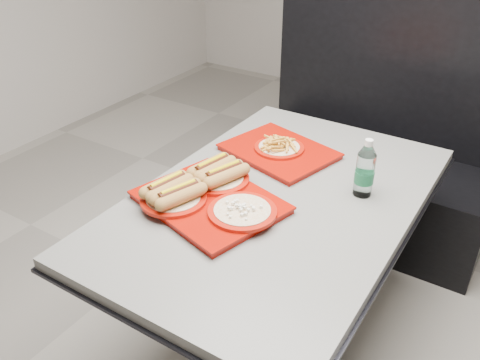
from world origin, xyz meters
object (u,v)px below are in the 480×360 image
Objects in this scene: tray_near at (207,194)px; water_bottle at (365,171)px; booth_bench at (372,159)px; tray_far at (279,149)px; diner_table at (276,233)px.

tray_near is 0.56m from water_bottle.
water_bottle reaches higher than tray_near.
tray_far is at bearing -100.48° from booth_bench.
booth_bench is at bearing 90.00° from diner_table.
booth_bench is at bearing 81.59° from tray_near.
booth_bench is 2.44× the size of tray_near.
diner_table is 0.40m from water_bottle.
diner_table is 1.11m from booth_bench.
tray_near is 0.46m from tray_far.
water_bottle reaches higher than tray_far.
booth_bench is 2.76× the size of tray_far.
water_bottle reaches higher than diner_table.
diner_table is 0.37m from tray_far.
booth_bench reaches higher than tray_near.
diner_table is at bearing -90.00° from booth_bench.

